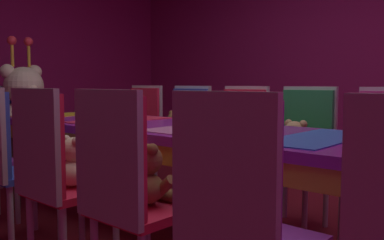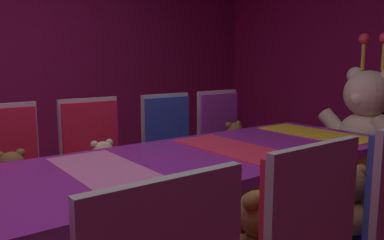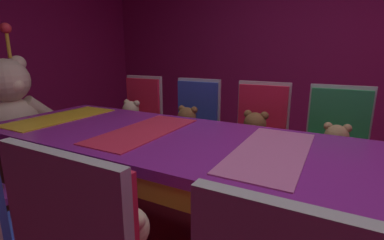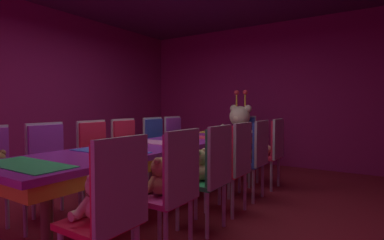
{
  "view_description": "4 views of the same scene",
  "coord_description": "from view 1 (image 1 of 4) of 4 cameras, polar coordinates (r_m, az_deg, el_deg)",
  "views": [
    {
      "loc": [
        -1.96,
        -1.66,
        1.01
      ],
      "look_at": [
        0.18,
        0.23,
        0.76
      ],
      "focal_mm": 39.85,
      "sensor_mm": 36.0,
      "label": 1
    },
    {
      "loc": [
        1.55,
        -0.7,
        1.23
      ],
      "look_at": [
        -0.21,
        0.63,
        0.89
      ],
      "focal_mm": 36.01,
      "sensor_mm": 36.0,
      "label": 2
    },
    {
      "loc": [
        -1.28,
        -0.26,
        1.2
      ],
      "look_at": [
        -0.17,
        0.34,
        0.89
      ],
      "focal_mm": 25.8,
      "sensor_mm": 36.0,
      "label": 3
    },
    {
      "loc": [
        2.14,
        -2.65,
        1.16
      ],
      "look_at": [
        -0.07,
        0.74,
        0.97
      ],
      "focal_mm": 27.9,
      "sensor_mm": 36.0,
      "label": 4
    }
  ],
  "objects": [
    {
      "name": "chair_right_4",
      "position": [
        3.75,
        -0.72,
        -1.35
      ],
      "size": [
        0.42,
        0.41,
        0.98
      ],
      "rotation": [
        0.0,
        0.0,
        3.14
      ],
      "color": "#2D47B2",
      "rests_on": "ground_plane"
    },
    {
      "name": "teddy_right_1",
      "position": [
        2.78,
        23.73,
        -4.14
      ],
      "size": [
        0.25,
        0.33,
        0.31
      ],
      "rotation": [
        0.0,
        0.0,
        3.14
      ],
      "color": "#9E7247",
      "rests_on": "chair_right_1"
    },
    {
      "name": "chair_right_3",
      "position": [
        3.4,
        6.52,
        -2.05
      ],
      "size": [
        0.42,
        0.41,
        0.98
      ],
      "rotation": [
        0.0,
        0.0,
        3.14
      ],
      "color": "red",
      "rests_on": "ground_plane"
    },
    {
      "name": "chair_left_1",
      "position": [
        1.45,
        5.91,
        -11.61
      ],
      "size": [
        0.42,
        0.41,
        0.98
      ],
      "color": "purple",
      "rests_on": "ground_plane"
    },
    {
      "name": "chair_right_2",
      "position": [
        3.13,
        14.72,
        -2.77
      ],
      "size": [
        0.42,
        0.41,
        0.98
      ],
      "rotation": [
        0.0,
        0.0,
        3.14
      ],
      "color": "#268C4C",
      "rests_on": "ground_plane"
    },
    {
      "name": "wall_right",
      "position": [
        4.87,
        21.6,
        9.23
      ],
      "size": [
        0.12,
        6.4,
        2.8
      ],
      "primitive_type": "cube",
      "color": "#8C1959",
      "rests_on": "ground_plane"
    },
    {
      "name": "chair_left_2",
      "position": [
        1.85,
        -9.27,
        -7.99
      ],
      "size": [
        0.42,
        0.41,
        0.98
      ],
      "color": "red",
      "rests_on": "ground_plane"
    },
    {
      "name": "teddy_left_3",
      "position": [
        2.36,
        -15.39,
        -5.81
      ],
      "size": [
        0.22,
        0.29,
        0.27
      ],
      "color": "beige",
      "rests_on": "chair_left_3"
    },
    {
      "name": "banquet_table",
      "position": [
        2.59,
        1.1,
        -2.83
      ],
      "size": [
        0.9,
        3.58,
        0.75
      ],
      "color": "purple",
      "rests_on": "ground_plane"
    },
    {
      "name": "teddy_right_4",
      "position": [
        3.64,
        -2.26,
        -1.59
      ],
      "size": [
        0.26,
        0.33,
        0.32
      ],
      "rotation": [
        0.0,
        0.0,
        3.14
      ],
      "color": "brown",
      "rests_on": "chair_right_4"
    },
    {
      "name": "throne_chair",
      "position": [
        4.47,
        -22.39,
        -0.71
      ],
      "size": [
        0.41,
        0.42,
        0.98
      ],
      "rotation": [
        0.0,
        0.0,
        -1.57
      ],
      "color": "#2D47B2",
      "rests_on": "ground_plane"
    },
    {
      "name": "chair_right_5",
      "position": [
        4.2,
        -6.81,
        -0.71
      ],
      "size": [
        0.42,
        0.41,
        0.98
      ],
      "rotation": [
        0.0,
        0.0,
        3.14
      ],
      "color": "red",
      "rests_on": "ground_plane"
    },
    {
      "name": "king_teddy_bear",
      "position": [
        4.3,
        -21.43,
        1.47
      ],
      "size": [
        0.77,
        0.59,
        0.98
      ],
      "rotation": [
        0.0,
        0.0,
        -1.57
      ],
      "color": "beige",
      "rests_on": "throne_chair"
    },
    {
      "name": "teddy_left_2",
      "position": [
        1.95,
        -5.96,
        -7.76
      ],
      "size": [
        0.24,
        0.3,
        0.29
      ],
      "color": "brown",
      "rests_on": "chair_left_2"
    },
    {
      "name": "chair_left_3",
      "position": [
        2.28,
        -18.41,
        -5.72
      ],
      "size": [
        0.42,
        0.41,
        0.98
      ],
      "color": "red",
      "rests_on": "ground_plane"
    },
    {
      "name": "teddy_right_5",
      "position": [
        4.1,
        -8.33,
        -0.9
      ],
      "size": [
        0.26,
        0.33,
        0.31
      ],
      "rotation": [
        0.0,
        0.0,
        3.14
      ],
      "color": "beige",
      "rests_on": "chair_right_5"
    },
    {
      "name": "chair_left_4",
      "position": [
        2.82,
        -24.1,
        -3.89
      ],
      "size": [
        0.42,
        0.41,
        0.98
      ],
      "color": "#2D47B2",
      "rests_on": "ground_plane"
    },
    {
      "name": "teddy_right_2",
      "position": [
        3.01,
        13.48,
        -3.26
      ],
      "size": [
        0.24,
        0.32,
        0.3
      ],
      "rotation": [
        0.0,
        0.0,
        3.14
      ],
      "color": "tan",
      "rests_on": "chair_right_2"
    },
    {
      "name": "teddy_right_3",
      "position": [
        3.28,
        5.05,
        -2.23
      ],
      "size": [
        0.27,
        0.35,
        0.33
      ],
      "rotation": [
        0.0,
        0.0,
        3.14
      ],
      "color": "brown",
      "rests_on": "chair_right_3"
    }
  ]
}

